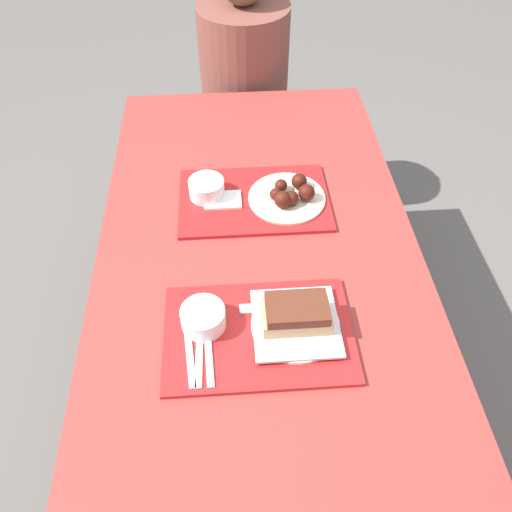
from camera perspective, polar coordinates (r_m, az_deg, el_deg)
The scene contains 15 objects.
ground_plane at distance 1.97m, azimuth 0.40°, elevation -15.71°, with size 12.00×12.00×0.00m, color #605B56.
picnic_table at distance 1.41m, azimuth 0.54°, elevation -3.84°, with size 0.90×1.84×0.74m.
picnic_bench_far at distance 2.44m, azimuth -1.58°, elevation 13.52°, with size 0.86×0.28×0.45m.
tray_near at distance 1.22m, azimuth 0.31°, elevation -8.87°, with size 0.45×0.30×0.01m.
tray_far at distance 1.53m, azimuth -0.35°, elevation 6.43°, with size 0.45×0.30×0.01m.
bowl_coleslaw_near at distance 1.21m, azimuth -6.07°, elevation -6.96°, with size 0.11×0.11×0.06m.
brisket_sandwich_plate at distance 1.20m, azimuth 4.60°, elevation -7.09°, with size 0.22×0.22×0.08m.
plastic_fork_near at distance 1.18m, azimuth -6.51°, elevation -11.13°, with size 0.02×0.17×0.00m.
plastic_knife_near at distance 1.18m, azimuth -5.42°, elevation -11.09°, with size 0.02×0.17×0.00m.
plastic_spoon_near at distance 1.19m, azimuth -7.59°, elevation -11.17°, with size 0.03×0.17×0.00m.
condiment_packet at distance 1.25m, azimuth -1.08°, elevation -6.08°, with size 0.04×0.03×0.01m.
bowl_coleslaw_far at distance 1.53m, azimuth -5.68°, elevation 7.81°, with size 0.11×0.11×0.06m.
wings_plate_far at distance 1.52m, azimuth 3.86°, elevation 7.01°, with size 0.23×0.23×0.06m.
napkin_far at distance 1.52m, azimuth -3.82°, elevation 6.40°, with size 0.11×0.08×0.01m.
person_seated_across at distance 2.25m, azimuth -1.38°, elevation 21.04°, with size 0.37×0.37×0.70m.
Camera 1 is at (-0.07, -0.87, 1.77)m, focal length 35.00 mm.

